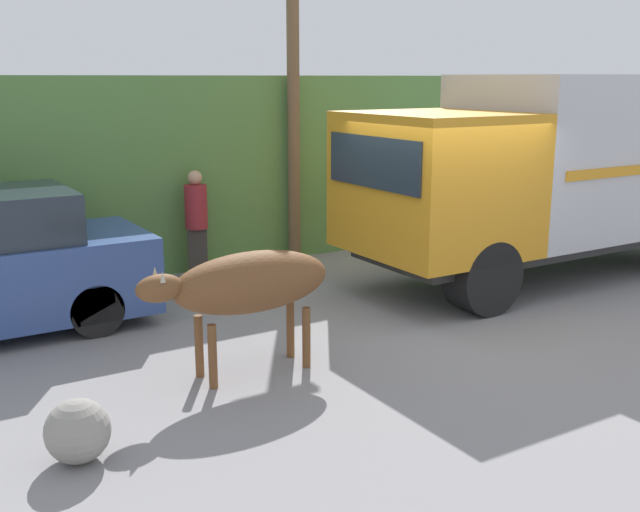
{
  "coord_description": "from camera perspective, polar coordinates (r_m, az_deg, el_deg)",
  "views": [
    {
      "loc": [
        -6.45,
        -7.37,
        3.08
      ],
      "look_at": [
        -1.94,
        0.02,
        1.01
      ],
      "focal_mm": 42.0,
      "sensor_mm": 36.0,
      "label": 1
    }
  ],
  "objects": [
    {
      "name": "ground_plane",
      "position": [
        10.27,
        9.34,
        -4.16
      ],
      "size": [
        60.0,
        60.0,
        0.0
      ],
      "primitive_type": "plane",
      "color": "gray"
    },
    {
      "name": "hillside_embankment",
      "position": [
        15.94,
        -7.45,
        7.86
      ],
      "size": [
        32.0,
        6.71,
        3.11
      ],
      "color": "#568442",
      "rests_on": "ground_plane"
    },
    {
      "name": "cargo_truck",
      "position": [
        12.33,
        18.07,
        6.56
      ],
      "size": [
        6.98,
        2.37,
        3.12
      ],
      "rotation": [
        0.0,
        0.0,
        -0.01
      ],
      "color": "#2D2D2D",
      "rests_on": "ground_plane"
    },
    {
      "name": "brown_cow",
      "position": [
        7.82,
        -5.5,
        -2.13
      ],
      "size": [
        2.13,
        0.65,
        1.32
      ],
      "rotation": [
        0.0,
        0.0,
        0.04
      ],
      "color": "brown",
      "rests_on": "ground_plane"
    },
    {
      "name": "pedestrian_on_hill",
      "position": [
        11.82,
        -9.39,
        2.78
      ],
      "size": [
        0.45,
        0.45,
        1.69
      ],
      "rotation": [
        0.0,
        0.0,
        2.8
      ],
      "color": "#38332D",
      "rests_on": "ground_plane"
    },
    {
      "name": "utility_pole",
      "position": [
        12.58,
        -2.04,
        11.91
      ],
      "size": [
        0.9,
        0.21,
        5.23
      ],
      "color": "brown",
      "rests_on": "ground_plane"
    },
    {
      "name": "roadside_rock",
      "position": [
        6.57,
        -17.99,
        -12.57
      ],
      "size": [
        0.54,
        0.54,
        0.54
      ],
      "color": "gray",
      "rests_on": "ground_plane"
    }
  ]
}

